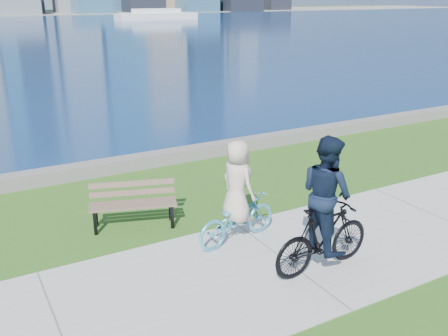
% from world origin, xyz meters
% --- Properties ---
extents(ground, '(320.00, 320.00, 0.00)m').
position_xyz_m(ground, '(0.00, 0.00, 0.00)').
color(ground, '#2B5616').
rests_on(ground, ground).
extents(concrete_path, '(80.00, 3.50, 0.02)m').
position_xyz_m(concrete_path, '(0.00, 0.00, 0.01)').
color(concrete_path, '#AAAAA5').
rests_on(concrete_path, ground).
extents(seawall, '(90.00, 0.50, 0.35)m').
position_xyz_m(seawall, '(0.00, 6.20, 0.17)').
color(seawall, slate).
rests_on(seawall, ground).
extents(ferry_far, '(14.93, 4.27, 2.03)m').
position_xyz_m(ferry_far, '(31.20, 83.78, 0.84)').
color(ferry_far, white).
rests_on(ferry_far, ground).
extents(park_bench, '(1.86, 1.12, 0.91)m').
position_xyz_m(park_bench, '(-1.87, 2.76, 0.56)').
color(park_bench, black).
rests_on(park_bench, ground).
extents(cyclist_woman, '(0.97, 1.93, 2.04)m').
position_xyz_m(cyclist_woman, '(-0.38, 1.07, 0.78)').
color(cyclist_woman, '#5ABDDC').
rests_on(cyclist_woman, ground).
extents(cyclist_man, '(0.78, 2.04, 2.42)m').
position_xyz_m(cyclist_man, '(0.38, -0.56, 1.03)').
color(cyclist_man, black).
rests_on(cyclist_man, ground).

